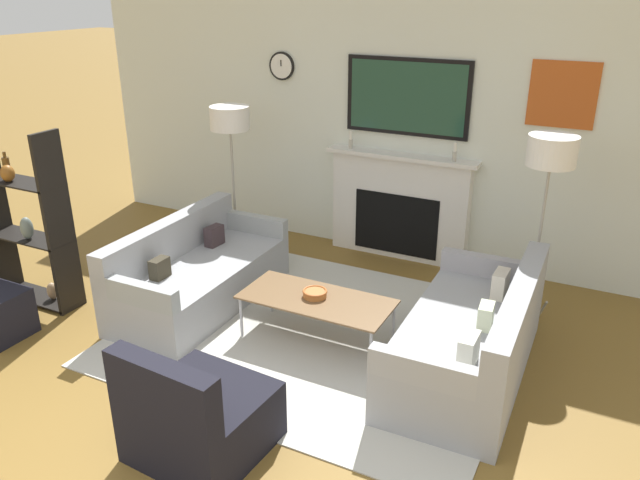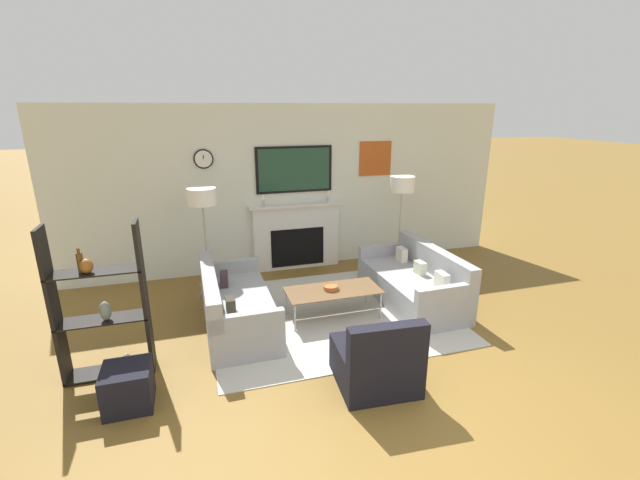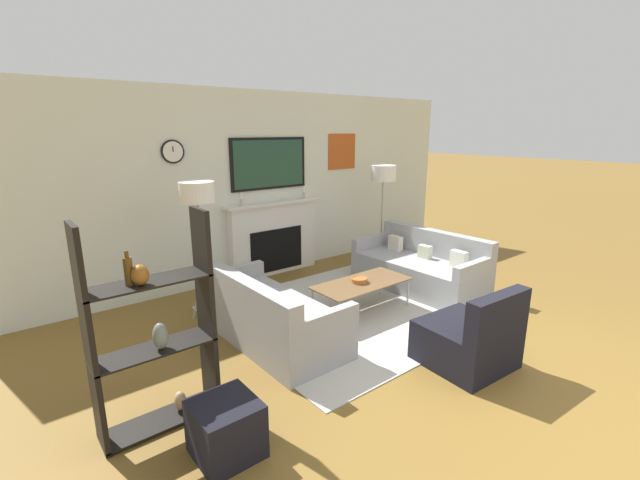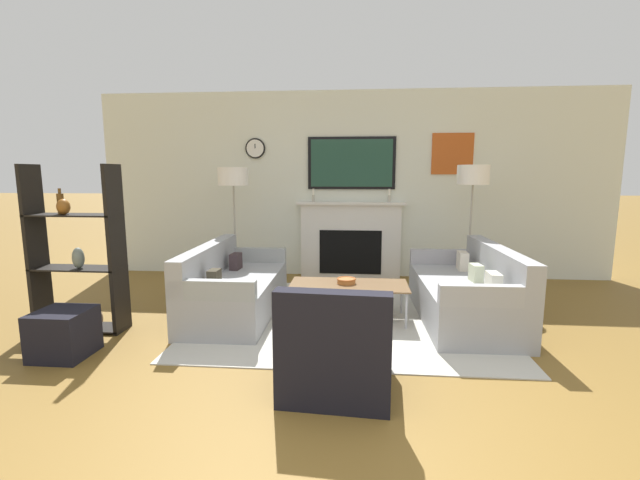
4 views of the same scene
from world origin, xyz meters
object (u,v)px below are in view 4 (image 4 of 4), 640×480
ottoman (64,333)px  coffee_table (349,286)px  armchair (337,355)px  floor_lamp_left (233,178)px  shelf_unit (77,254)px  couch_left (233,289)px  floor_lamp_right (473,177)px  decorative_bowl (346,280)px  couch_right (467,294)px

ottoman → coffee_table: bearing=25.4°
armchair → floor_lamp_left: (-1.47, 2.60, 1.20)m
shelf_unit → armchair: bearing=-20.9°
couch_left → armchair: armchair is taller
couch_left → armchair: 2.00m
armchair → floor_lamp_right: size_ratio=0.49×
armchair → floor_lamp_left: size_ratio=0.50×
decorative_bowl → floor_lamp_right: size_ratio=0.12×
armchair → ottoman: armchair is taller
coffee_table → ottoman: (-2.36, -1.12, -0.16)m
coffee_table → floor_lamp_right: bearing=36.7°
floor_lamp_right → couch_right: bearing=-104.4°
couch_right → floor_lamp_left: 3.16m
armchair → shelf_unit: 2.77m
armchair → decorative_bowl: (0.02, 1.52, 0.16)m
coffee_table → floor_lamp_right: (1.49, 1.11, 1.12)m
couch_left → shelf_unit: bearing=-155.0°
armchair → floor_lamp_left: 3.22m
coffee_table → couch_right: bearing=4.7°
couch_right → shelf_unit: 3.90m
couch_right → decorative_bowl: (-1.25, -0.08, 0.14)m
floor_lamp_right → ottoman: size_ratio=3.87×
floor_lamp_left → couch_left: bearing=-75.5°
armchair → floor_lamp_left: bearing=119.5°
ottoman → armchair: bearing=-9.3°
couch_right → coffee_table: bearing=-175.3°
floor_lamp_left → shelf_unit: shelf_unit is taller
couch_left → shelf_unit: shelf_unit is taller
couch_right → coffee_table: size_ratio=1.49×
armchair → couch_left: bearing=127.2°
couch_left → coffee_table: couch_left is taller
armchair → shelf_unit: size_ratio=0.49×
couch_left → floor_lamp_left: size_ratio=1.11×
floor_lamp_left → coffee_table: bearing=-36.1°
ottoman → decorative_bowl: bearing=26.0°
couch_right → coffee_table: 1.23m
coffee_table → shelf_unit: bearing=-168.6°
floor_lamp_left → armchair: bearing=-60.5°
couch_right → floor_lamp_right: (0.26, 1.01, 1.20)m
couch_left → decorative_bowl: couch_left is taller
decorative_bowl → shelf_unit: shelf_unit is taller
couch_right → armchair: 2.04m
couch_right → floor_lamp_left: (-2.75, 1.01, 1.18)m
floor_lamp_left → floor_lamp_right: 3.01m
shelf_unit → coffee_table: bearing=11.4°
coffee_table → ottoman: bearing=-154.6°
armchair → shelf_unit: shelf_unit is taller
floor_lamp_right → ottoman: floor_lamp_right is taller
couch_right → ottoman: (-3.58, -1.22, -0.08)m
couch_right → shelf_unit: (-3.82, -0.62, 0.48)m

